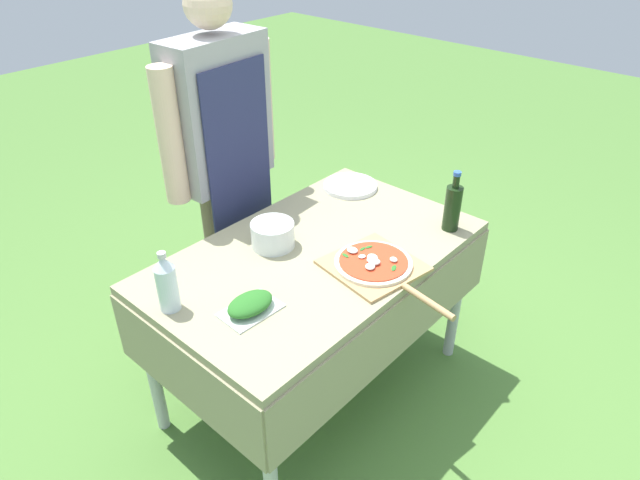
# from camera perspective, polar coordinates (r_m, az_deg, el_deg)

# --- Properties ---
(ground_plane) EXTENTS (12.00, 12.00, 0.00)m
(ground_plane) POSITION_cam_1_polar(r_m,az_deg,el_deg) (2.70, -0.40, -14.38)
(ground_plane) COLOR #517F38
(prep_table) EXTENTS (1.32, 0.80, 0.74)m
(prep_table) POSITION_cam_1_polar(r_m,az_deg,el_deg) (2.26, -0.46, -3.14)
(prep_table) COLOR gray
(prep_table) RESTS_ON ground
(person_cook) EXTENTS (0.62, 0.23, 1.66)m
(person_cook) POSITION_cam_1_polar(r_m,az_deg,el_deg) (2.53, -9.74, 9.11)
(person_cook) COLOR #70604C
(person_cook) RESTS_ON ground
(pizza_on_peel) EXTENTS (0.36, 0.57, 0.05)m
(pizza_on_peel) POSITION_cam_1_polar(r_m,az_deg,el_deg) (2.12, 5.56, -2.53)
(pizza_on_peel) COLOR tan
(pizza_on_peel) RESTS_ON prep_table
(oil_bottle) EXTENTS (0.07, 0.07, 0.26)m
(oil_bottle) POSITION_cam_1_polar(r_m,az_deg,el_deg) (2.36, 13.12, 3.26)
(oil_bottle) COLOR black
(oil_bottle) RESTS_ON prep_table
(water_bottle) EXTENTS (0.07, 0.07, 0.22)m
(water_bottle) POSITION_cam_1_polar(r_m,az_deg,el_deg) (1.94, -15.09, -4.17)
(water_bottle) COLOR silver
(water_bottle) RESTS_ON prep_table
(herb_container) EXTENTS (0.21, 0.14, 0.06)m
(herb_container) POSITION_cam_1_polar(r_m,az_deg,el_deg) (1.92, -6.99, -6.45)
(herb_container) COLOR silver
(herb_container) RESTS_ON prep_table
(mixing_tub) EXTENTS (0.17, 0.17, 0.10)m
(mixing_tub) POSITION_cam_1_polar(r_m,az_deg,el_deg) (2.23, -4.75, 0.54)
(mixing_tub) COLOR silver
(mixing_tub) RESTS_ON prep_table
(plate_stack) EXTENTS (0.25, 0.25, 0.02)m
(plate_stack) POSITION_cam_1_polar(r_m,az_deg,el_deg) (2.67, 3.05, 5.44)
(plate_stack) COLOR white
(plate_stack) RESTS_ON prep_table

